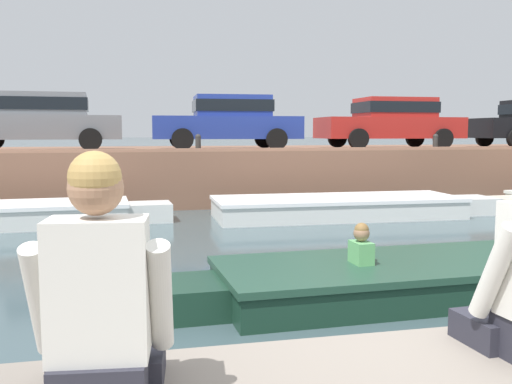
{
  "coord_description": "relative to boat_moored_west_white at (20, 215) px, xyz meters",
  "views": [
    {
      "loc": [
        -1.34,
        -2.64,
        1.98
      ],
      "look_at": [
        0.19,
        4.1,
        1.25
      ],
      "focal_mm": 40.0,
      "sensor_mm": 36.0,
      "label": 1
    }
  ],
  "objects": [
    {
      "name": "car_centre_blue",
      "position": [
        5.13,
        3.81,
        2.08
      ],
      "size": [
        4.31,
        2.09,
        1.54
      ],
      "color": "#233893",
      "rests_on": "far_quay_wall"
    },
    {
      "name": "car_left_inner_grey",
      "position": [
        -0.0,
        3.81,
        2.08
      ],
      "size": [
        4.36,
        2.1,
        1.54
      ],
      "color": "slate",
      "rests_on": "far_quay_wall"
    },
    {
      "name": "boat_moored_central_white",
      "position": [
        7.23,
        -0.3,
        -0.01
      ],
      "size": [
        6.83,
        2.08,
        0.48
      ],
      "color": "white",
      "rests_on": "ground"
    },
    {
      "name": "far_quay_wall",
      "position": [
        3.55,
        4.7,
        0.5
      ],
      "size": [
        60.0,
        6.0,
        1.48
      ],
      "primitive_type": "cube",
      "color": "brown",
      "rests_on": "ground"
    },
    {
      "name": "car_right_inner_red",
      "position": [
        10.26,
        3.81,
        2.08
      ],
      "size": [
        4.4,
        1.99,
        1.54
      ],
      "color": "#B2231E",
      "rests_on": "far_quay_wall"
    },
    {
      "name": "person_seated_left",
      "position": [
        2.11,
        -10.49,
        1.07
      ],
      "size": [
        0.56,
        0.56,
        0.97
      ],
      "color": "#282833",
      "rests_on": "near_quay"
    },
    {
      "name": "mooring_bollard_east",
      "position": [
        10.72,
        1.95,
        1.47
      ],
      "size": [
        0.15,
        0.15,
        0.45
      ],
      "color": "#2D2B28",
      "rests_on": "far_quay_wall"
    },
    {
      "name": "far_wall_coping",
      "position": [
        3.55,
        1.82,
        1.27
      ],
      "size": [
        60.0,
        0.24,
        0.08
      ],
      "primitive_type": "cube",
      "color": "#9F6C52",
      "rests_on": "far_quay_wall"
    },
    {
      "name": "motorboat_passing",
      "position": [
        5.37,
        -6.49,
        -0.02
      ],
      "size": [
        5.86,
        1.88,
        0.92
      ],
      "color": "#193828",
      "rests_on": "ground"
    },
    {
      "name": "ground_plane",
      "position": [
        3.55,
        -4.16,
        -0.24
      ],
      "size": [
        400.0,
        400.0,
        0.0
      ],
      "primitive_type": "plane",
      "color": "#3D5156"
    },
    {
      "name": "mooring_bollard_mid",
      "position": [
        4.01,
        1.95,
        1.47
      ],
      "size": [
        0.15,
        0.15,
        0.45
      ],
      "color": "#2D2B28",
      "rests_on": "far_quay_wall"
    },
    {
      "name": "boat_moored_west_white",
      "position": [
        0.0,
        0.0,
        0.0
      ],
      "size": [
        5.91,
        1.89,
        0.49
      ],
      "color": "white",
      "rests_on": "ground"
    }
  ]
}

